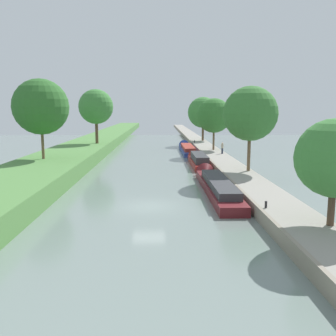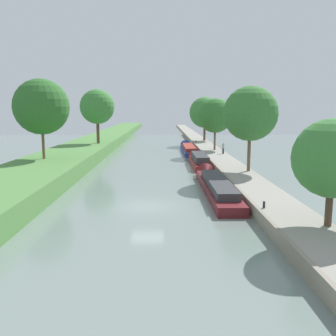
{
  "view_description": "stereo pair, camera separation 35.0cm",
  "coord_description": "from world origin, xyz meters",
  "px_view_note": "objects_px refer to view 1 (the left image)",
  "views": [
    {
      "loc": [
        0.79,
        -27.14,
        7.3
      ],
      "look_at": [
        1.79,
        12.21,
        1.0
      ],
      "focal_mm": 39.04,
      "sensor_mm": 36.0,
      "label": 1
    },
    {
      "loc": [
        1.14,
        -27.15,
        7.3
      ],
      "look_at": [
        1.79,
        12.21,
        1.0
      ],
      "focal_mm": 39.04,
      "sensor_mm": 36.0,
      "label": 2
    }
  ],
  "objects_px": {
    "narrowboat_red": "(198,160)",
    "mooring_bollard_near": "(266,205)",
    "narrowboat_maroon": "(216,185)",
    "mooring_bollard_far": "(195,141)",
    "narrowboat_blue": "(187,149)",
    "person_walking": "(222,148)"
  },
  "relations": [
    {
      "from": "narrowboat_blue",
      "to": "person_walking",
      "type": "distance_m",
      "value": 12.03
    },
    {
      "from": "narrowboat_maroon",
      "to": "mooring_bollard_near",
      "type": "height_order",
      "value": "narrowboat_maroon"
    },
    {
      "from": "narrowboat_maroon",
      "to": "mooring_bollard_near",
      "type": "distance_m",
      "value": 9.29
    },
    {
      "from": "mooring_bollard_near",
      "to": "mooring_bollard_far",
      "type": "bearing_deg",
      "value": 90.0
    },
    {
      "from": "person_walking",
      "to": "mooring_bollard_far",
      "type": "height_order",
      "value": "person_walking"
    },
    {
      "from": "narrowboat_maroon",
      "to": "narrowboat_red",
      "type": "bearing_deg",
      "value": 89.72
    },
    {
      "from": "narrowboat_blue",
      "to": "mooring_bollard_far",
      "type": "bearing_deg",
      "value": 74.63
    },
    {
      "from": "mooring_bollard_near",
      "to": "mooring_bollard_far",
      "type": "distance_m",
      "value": 48.41
    },
    {
      "from": "mooring_bollard_far",
      "to": "narrowboat_red",
      "type": "bearing_deg",
      "value": -94.35
    },
    {
      "from": "narrowboat_maroon",
      "to": "narrowboat_red",
      "type": "distance_m",
      "value": 15.71
    },
    {
      "from": "narrowboat_red",
      "to": "narrowboat_blue",
      "type": "relative_size",
      "value": 0.72
    },
    {
      "from": "narrowboat_maroon",
      "to": "mooring_bollard_near",
      "type": "relative_size",
      "value": 36.89
    },
    {
      "from": "narrowboat_blue",
      "to": "person_walking",
      "type": "height_order",
      "value": "person_walking"
    },
    {
      "from": "narrowboat_maroon",
      "to": "mooring_bollard_far",
      "type": "bearing_deg",
      "value": 87.27
    },
    {
      "from": "narrowboat_maroon",
      "to": "narrowboat_blue",
      "type": "distance_m",
      "value": 31.95
    },
    {
      "from": "narrowboat_red",
      "to": "mooring_bollard_far",
      "type": "relative_size",
      "value": 26.65
    },
    {
      "from": "narrowboat_red",
      "to": "mooring_bollard_near",
      "type": "distance_m",
      "value": 24.86
    },
    {
      "from": "mooring_bollard_near",
      "to": "mooring_bollard_far",
      "type": "relative_size",
      "value": 1.0
    },
    {
      "from": "person_walking",
      "to": "mooring_bollard_far",
      "type": "distance_m",
      "value": 18.69
    },
    {
      "from": "narrowboat_blue",
      "to": "mooring_bollard_near",
      "type": "xyz_separation_m",
      "value": [
        2.03,
        -41.03,
        0.64
      ]
    },
    {
      "from": "narrowboat_maroon",
      "to": "mooring_bollard_far",
      "type": "relative_size",
      "value": 36.89
    },
    {
      "from": "narrowboat_blue",
      "to": "person_walking",
      "type": "xyz_separation_m",
      "value": [
        4.3,
        -11.16,
        1.28
      ]
    }
  ]
}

